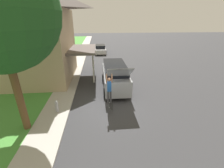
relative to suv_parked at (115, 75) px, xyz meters
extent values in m
plane|color=#333335|center=(-0.64, -2.99, -1.15)|extent=(120.00, 120.00, 0.00)
cube|color=#478E38|center=(-8.64, 3.01, -1.11)|extent=(10.00, 80.00, 0.08)
cube|color=#ADA89E|center=(-4.24, 3.01, -1.10)|extent=(1.80, 80.00, 0.10)
cube|color=tan|center=(-8.63, 2.93, 2.11)|extent=(9.22, 7.05, 6.36)
cube|color=#5B514C|center=(-2.92, 2.93, 1.73)|extent=(2.60, 4.93, 0.20)
cylinder|color=silver|center=(-1.82, 1.17, 0.28)|extent=(0.16, 0.16, 2.70)
cylinder|color=brown|center=(-5.36, -4.92, 1.12)|extent=(0.36, 0.36, 4.39)
cube|color=gray|center=(0.00, -0.01, -0.21)|extent=(1.93, 5.16, 1.22)
cube|color=black|center=(0.00, 0.12, 0.69)|extent=(1.78, 4.02, 0.57)
cylinder|color=black|center=(-0.93, 1.58, -0.80)|extent=(0.24, 0.70, 0.70)
cylinder|color=black|center=(0.93, 1.58, -0.80)|extent=(0.24, 0.70, 0.70)
cylinder|color=black|center=(-0.93, -1.61, -0.80)|extent=(0.24, 0.70, 0.70)
cylinder|color=black|center=(0.93, -1.61, -0.80)|extent=(0.24, 0.70, 0.70)
cube|color=gray|center=(0.00, -2.64, 1.17)|extent=(1.70, 1.34, 0.96)
cube|color=#B7B7BC|center=(-0.94, 14.98, -0.62)|extent=(1.83, 4.54, 0.72)
cube|color=black|center=(-0.94, 14.86, 0.01)|extent=(1.61, 2.36, 0.55)
cylinder|color=black|center=(-1.82, 16.34, -0.83)|extent=(0.20, 0.64, 0.64)
cylinder|color=black|center=(-0.05, 16.34, -0.83)|extent=(0.20, 0.64, 0.64)
cylinder|color=black|center=(-1.82, 13.62, -0.83)|extent=(0.20, 0.64, 0.64)
cylinder|color=black|center=(-0.05, 13.62, -0.83)|extent=(0.20, 0.64, 0.64)
cylinder|color=#38383D|center=(-0.83, -3.56, -0.12)|extent=(0.13, 0.13, 0.81)
cylinder|color=#38383D|center=(-0.66, -3.56, -0.12)|extent=(0.13, 0.13, 0.81)
cube|color=#1E4C93|center=(-0.74, -3.56, 0.60)|extent=(0.25, 0.20, 0.62)
sphere|color=brown|center=(-0.74, -3.56, 1.06)|extent=(0.22, 0.22, 0.22)
cylinder|color=brown|center=(-0.90, -3.56, 1.14)|extent=(0.09, 0.09, 0.55)
cylinder|color=brown|center=(-0.58, -3.56, 1.14)|extent=(0.09, 0.09, 0.55)
cube|color=black|center=(-0.62, -3.57, -0.71)|extent=(0.27, 0.82, 0.25)
cylinder|color=silver|center=(-0.71, -3.31, -0.67)|extent=(0.03, 0.06, 0.06)
cylinder|color=silver|center=(-0.55, -3.31, -0.78)|extent=(0.03, 0.06, 0.06)
cylinder|color=silver|center=(-0.76, -3.81, -0.74)|extent=(0.03, 0.06, 0.06)
cylinder|color=silver|center=(-0.60, -3.81, -0.85)|extent=(0.03, 0.06, 0.06)
cylinder|color=#99999E|center=(-4.10, -3.47, -0.75)|extent=(0.20, 0.20, 0.59)
sphere|color=#99999E|center=(-4.10, -3.47, -0.36)|extent=(0.18, 0.18, 0.18)
camera|label=1|loc=(-1.34, -11.90, 4.40)|focal=24.00mm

